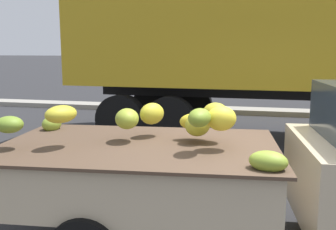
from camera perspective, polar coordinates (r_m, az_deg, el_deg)
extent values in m
cube|color=gray|center=(12.58, 14.07, 0.48)|extent=(80.00, 0.80, 0.16)
cube|color=#CCB793|center=(4.08, -4.25, -11.16)|extent=(2.80, 1.88, 0.08)
cube|color=#CCB793|center=(4.74, -2.33, -4.86)|extent=(2.64, 0.31, 0.44)
cube|color=#CCB793|center=(3.27, -7.19, -11.74)|extent=(2.64, 0.31, 0.44)
cube|color=#CCB793|center=(3.94, 14.74, -8.19)|extent=(0.21, 1.63, 0.44)
cube|color=#CCB793|center=(4.44, -21.08, -6.52)|extent=(0.21, 1.63, 0.44)
cube|color=#B21914|center=(4.78, -2.27, -5.23)|extent=(2.53, 0.26, 0.07)
cube|color=brown|center=(3.93, -4.34, -4.47)|extent=(2.93, 2.01, 0.03)
ellipsoid|color=gold|center=(4.05, 4.21, -1.01)|extent=(0.37, 0.23, 0.19)
ellipsoid|color=gold|center=(3.94, 7.01, 0.17)|extent=(0.30, 0.28, 0.23)
ellipsoid|color=gold|center=(3.93, 4.40, -1.46)|extent=(0.32, 0.36, 0.23)
ellipsoid|color=gold|center=(3.82, -15.49, 0.12)|extent=(0.34, 0.40, 0.17)
ellipsoid|color=#97A831|center=(3.98, -6.06, -0.55)|extent=(0.31, 0.35, 0.21)
ellipsoid|color=gold|center=(4.18, -2.38, 0.20)|extent=(0.33, 0.36, 0.23)
ellipsoid|color=olive|center=(3.95, -22.36, -1.31)|extent=(0.30, 0.27, 0.16)
ellipsoid|color=yellow|center=(3.64, 7.85, -0.52)|extent=(0.35, 0.31, 0.23)
ellipsoid|color=olive|center=(3.19, 14.57, -6.62)|extent=(0.35, 0.28, 0.17)
ellipsoid|color=olive|center=(3.49, 4.67, -0.39)|extent=(0.24, 0.32, 0.17)
ellipsoid|color=olive|center=(4.80, -16.76, -1.27)|extent=(0.23, 0.30, 0.19)
cylinder|color=black|center=(4.95, -5.94, -10.57)|extent=(0.66, 0.26, 0.64)
cylinder|color=black|center=(10.31, 3.52, 1.36)|extent=(1.09, 0.32, 1.08)
cylinder|color=black|center=(7.99, 0.31, -1.05)|extent=(1.09, 0.32, 1.08)
cylinder|color=black|center=(10.56, -2.25, 1.57)|extent=(1.09, 0.32, 1.08)
cylinder|color=black|center=(8.31, -6.94, -0.70)|extent=(1.09, 0.32, 1.08)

